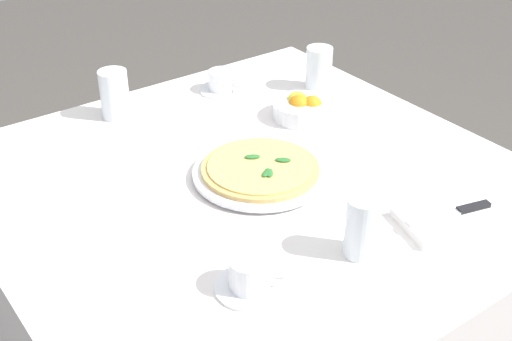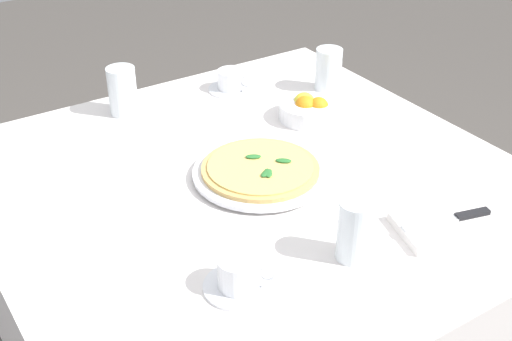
{
  "view_description": "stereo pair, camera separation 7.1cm",
  "coord_description": "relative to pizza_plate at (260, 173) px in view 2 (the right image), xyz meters",
  "views": [
    {
      "loc": [
        0.76,
        1.05,
        1.55
      ],
      "look_at": [
        -0.01,
        0.0,
        0.75
      ],
      "focal_mm": 47.61,
      "sensor_mm": 36.0,
      "label": 1
    },
    {
      "loc": [
        0.7,
        1.09,
        1.55
      ],
      "look_at": [
        -0.01,
        0.0,
        0.75
      ],
      "focal_mm": 47.61,
      "sensor_mm": 36.0,
      "label": 2
    }
  ],
  "objects": [
    {
      "name": "dining_table",
      "position": [
        0.02,
        -0.01,
        -0.14
      ],
      "size": [
        1.16,
        1.16,
        0.73
      ],
      "color": "white",
      "rests_on": "ground_plane"
    },
    {
      "name": "pizza_plate",
      "position": [
        0.0,
        0.0,
        0.0
      ],
      "size": [
        0.31,
        0.31,
        0.02
      ],
      "color": "white",
      "rests_on": "dining_table"
    },
    {
      "name": "pizza",
      "position": [
        -0.0,
        0.0,
        0.01
      ],
      "size": [
        0.27,
        0.27,
        0.02
      ],
      "color": "#DBAD60",
      "rests_on": "pizza_plate"
    },
    {
      "name": "coffee_cup_far_right",
      "position": [
        0.24,
        0.29,
        0.02
      ],
      "size": [
        0.13,
        0.13,
        0.07
      ],
      "color": "white",
      "rests_on": "dining_table"
    },
    {
      "name": "coffee_cup_left_edge",
      "position": [
        -0.19,
        -0.44,
        0.02
      ],
      "size": [
        0.13,
        0.13,
        0.06
      ],
      "color": "white",
      "rests_on": "dining_table"
    },
    {
      "name": "water_glass_near_left",
      "position": [
        -0.42,
        -0.29,
        0.05
      ],
      "size": [
        0.07,
        0.07,
        0.12
      ],
      "color": "white",
      "rests_on": "dining_table"
    },
    {
      "name": "water_glass_center_back",
      "position": [
        0.01,
        0.33,
        0.04
      ],
      "size": [
        0.07,
        0.07,
        0.13
      ],
      "color": "white",
      "rests_on": "dining_table"
    },
    {
      "name": "water_glass_near_right",
      "position": [
        0.13,
        -0.47,
        0.05
      ],
      "size": [
        0.08,
        0.08,
        0.13
      ],
      "color": "white",
      "rests_on": "dining_table"
    },
    {
      "name": "napkin_folded",
      "position": [
        -0.22,
        0.37,
        -0.0
      ],
      "size": [
        0.25,
        0.19,
        0.02
      ],
      "rotation": [
        0.0,
        0.0,
        -0.28
      ],
      "color": "white",
      "rests_on": "dining_table"
    },
    {
      "name": "dinner_knife",
      "position": [
        -0.21,
        0.37,
        0.01
      ],
      "size": [
        0.19,
        0.07,
        0.01
      ],
      "rotation": [
        0.0,
        0.0,
        -0.26
      ],
      "color": "silver",
      "rests_on": "napkin_folded"
    },
    {
      "name": "citrus_bowl",
      "position": [
        -0.26,
        -0.18,
        0.02
      ],
      "size": [
        0.15,
        0.15,
        0.07
      ],
      "color": "white",
      "rests_on": "dining_table"
    }
  ]
}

